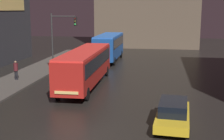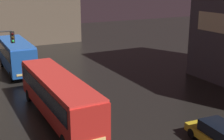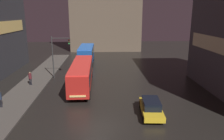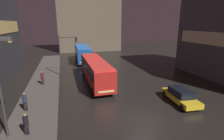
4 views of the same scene
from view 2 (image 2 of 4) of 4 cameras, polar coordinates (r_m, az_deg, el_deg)
name	(u,v)px [view 2 (image 2 of 4)]	position (r m, az deg, el deg)	size (l,w,h in m)	color
bus_near	(58,93)	(22.72, -9.86, -4.16)	(2.62, 11.75, 3.21)	#AD1E19
bus_far	(16,53)	(35.54, -17.13, 2.93)	(2.68, 9.10, 3.46)	#194793
car_taxi	(221,136)	(20.16, 19.38, -11.37)	(2.20, 4.92, 1.48)	gold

